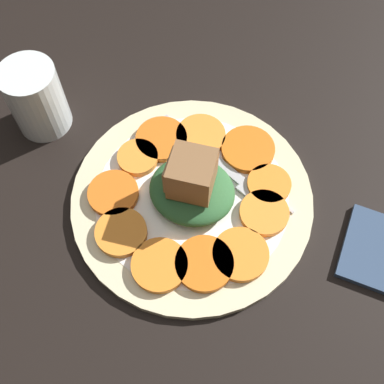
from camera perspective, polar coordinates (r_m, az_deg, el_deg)
table_slab at (r=56.98cm, az=-0.00°, el=-1.46°), size 120.00×120.00×2.00cm
plate at (r=55.63cm, az=-0.00°, el=-0.76°), size 27.83×27.83×1.05cm
carrot_slice_0 at (r=52.05cm, az=5.77°, el=-7.36°), size 6.10×6.10×0.83cm
carrot_slice_1 at (r=54.30cm, az=8.55°, el=-2.47°), size 5.55×5.55×0.83cm
carrot_slice_2 at (r=56.07cm, az=9.11°, el=0.90°), size 5.07×5.07×0.83cm
carrot_slice_3 at (r=58.23cm, az=6.65°, el=5.06°), size 6.41×6.41×0.83cm
carrot_slice_4 at (r=58.94cm, az=1.04°, el=6.69°), size 6.04×6.04×0.83cm
carrot_slice_5 at (r=58.77cm, az=-3.64°, el=6.28°), size 6.26×6.26×0.83cm
carrot_slice_6 at (r=57.58cm, az=-6.45°, el=4.10°), size 4.87×4.87×0.83cm
carrot_slice_7 at (r=55.54cm, az=-9.31°, el=-0.16°), size 5.82×5.82×0.83cm
carrot_slice_8 at (r=53.30cm, az=-8.40°, el=-4.75°), size 5.72×5.72×0.83cm
carrot_slice_9 at (r=51.51cm, az=-3.98°, el=-8.59°), size 6.05×6.05×0.83cm
carrot_slice_10 at (r=51.45cm, az=1.46°, el=-8.48°), size 6.28×6.28×0.83cm
center_pile at (r=52.52cm, az=-0.14°, el=0.99°), size 9.77×8.79×7.41cm
fork at (r=56.84cm, az=3.96°, el=2.85°), size 19.06×9.11×0.40cm
water_glass at (r=61.40cm, az=-18.00°, el=10.49°), size 6.71×6.71×9.03cm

